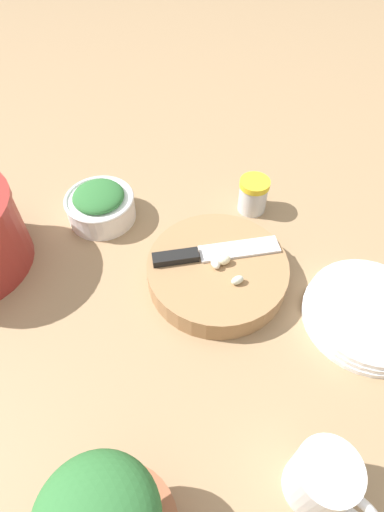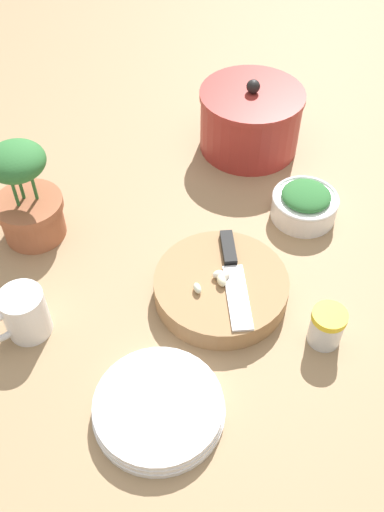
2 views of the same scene
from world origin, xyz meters
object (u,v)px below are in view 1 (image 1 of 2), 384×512
(cutting_board, at_px, (217,272))
(plate_stack, at_px, (368,314))
(herb_bowl, at_px, (98,206))
(coffee_mug, at_px, (323,481))
(chef_knife, at_px, (209,253))
(spice_jar, at_px, (253,195))
(garlic_cloves, at_px, (223,264))

(cutting_board, distance_m, plate_stack, 0.24)
(herb_bowl, xyz_separation_m, coffee_mug, (-0.54, 0.10, 0.01))
(chef_knife, xyz_separation_m, plate_stack, (-0.24, -0.10, -0.03))
(chef_knife, xyz_separation_m, coffee_mug, (-0.31, 0.15, -0.00))
(herb_bowl, xyz_separation_m, plate_stack, (-0.47, -0.15, -0.02))
(coffee_mug, bearing_deg, cutting_board, -27.29)
(chef_knife, bearing_deg, spice_jar, 139.98)
(chef_knife, distance_m, plate_stack, 0.26)
(spice_jar, distance_m, coffee_mug, 0.48)
(chef_knife, height_order, herb_bowl, herb_bowl)
(spice_jar, bearing_deg, chef_knife, 104.31)
(cutting_board, distance_m, garlic_cloves, 0.03)
(chef_knife, bearing_deg, herb_bowl, -131.99)
(herb_bowl, bearing_deg, garlic_cloves, -170.22)
(herb_bowl, relative_size, coffee_mug, 1.21)
(garlic_cloves, distance_m, herb_bowl, 0.27)
(garlic_cloves, bearing_deg, herb_bowl, 9.78)
(coffee_mug, bearing_deg, herb_bowl, -10.76)
(chef_knife, height_order, coffee_mug, coffee_mug)
(garlic_cloves, bearing_deg, plate_stack, -153.21)
(chef_knife, xyz_separation_m, garlic_cloves, (-0.03, 0.00, 0.00))
(cutting_board, bearing_deg, garlic_cloves, 179.22)
(garlic_cloves, relative_size, coffee_mug, 0.67)
(cutting_board, relative_size, spice_jar, 3.34)
(herb_bowl, bearing_deg, spice_jar, -130.42)
(cutting_board, distance_m, herb_bowl, 0.26)
(cutting_board, bearing_deg, chef_knife, -11.96)
(chef_knife, bearing_deg, garlic_cloves, 27.14)
(cutting_board, bearing_deg, spice_jar, -69.24)
(garlic_cloves, xyz_separation_m, spice_jar, (0.08, -0.17, -0.01))
(spice_jar, bearing_deg, herb_bowl, 49.58)
(cutting_board, xyz_separation_m, plate_stack, (-0.22, -0.10, -0.01))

